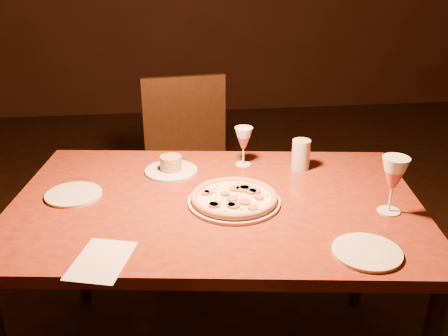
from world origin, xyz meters
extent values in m
cube|color=brown|center=(-0.20, -0.13, 0.77)|extent=(1.59, 1.14, 0.04)
cylinder|color=black|center=(-0.81, 0.37, 0.37)|extent=(0.05, 0.05, 0.75)
cylinder|color=black|center=(0.53, 0.18, 0.37)|extent=(0.05, 0.05, 0.75)
cube|color=black|center=(-0.23, 0.77, 0.51)|extent=(0.52, 0.52, 0.05)
cube|color=black|center=(-0.26, 0.99, 0.75)|extent=(0.47, 0.08, 0.45)
cylinder|color=black|center=(-0.40, 0.56, 0.24)|extent=(0.04, 0.04, 0.48)
cylinder|color=black|center=(-0.45, 0.94, 0.24)|extent=(0.04, 0.04, 0.48)
cylinder|color=black|center=(-0.02, 0.60, 0.24)|extent=(0.04, 0.04, 0.48)
cylinder|color=black|center=(-0.07, 0.99, 0.24)|extent=(0.04, 0.04, 0.48)
cylinder|color=silver|center=(-0.14, -0.16, 0.79)|extent=(0.33, 0.33, 0.01)
cylinder|color=beige|center=(-0.14, -0.16, 0.81)|extent=(0.30, 0.30, 0.01)
torus|color=tan|center=(-0.14, -0.16, 0.81)|extent=(0.31, 0.31, 0.02)
cylinder|color=silver|center=(-0.35, 0.14, 0.79)|extent=(0.21, 0.21, 0.01)
cylinder|color=tan|center=(-0.35, 0.14, 0.83)|extent=(0.09, 0.09, 0.06)
cylinder|color=#AAB4BA|center=(0.18, 0.11, 0.85)|extent=(0.07, 0.07, 0.12)
cylinder|color=silver|center=(-0.72, -0.04, 0.79)|extent=(0.21, 0.21, 0.01)
cylinder|color=silver|center=(0.21, -0.53, 0.79)|extent=(0.21, 0.21, 0.01)
cube|color=silver|center=(-0.57, -0.47, 0.79)|extent=(0.21, 0.25, 0.00)
camera|label=1|loc=(-0.36, -1.73, 1.63)|focal=40.00mm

